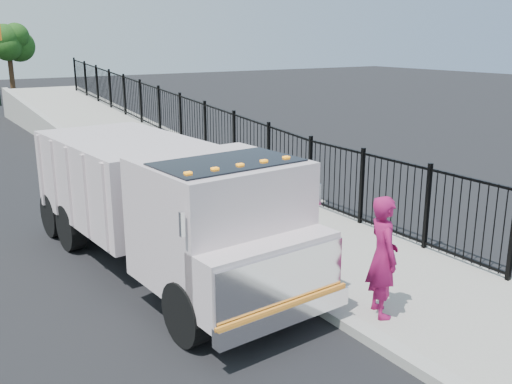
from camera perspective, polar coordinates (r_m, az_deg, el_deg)
ground at (r=10.58m, az=3.38°, el=-9.87°), size 120.00×120.00×0.00m
sidewalk at (r=10.49m, az=18.74°, el=-10.58°), size 3.55×12.00×0.12m
curb at (r=9.19m, az=10.94°, el=-13.73°), size 0.30×12.00×0.16m
ramp at (r=25.37m, az=-14.24°, el=4.60°), size 3.95×24.06×3.19m
iron_fence at (r=22.07m, az=-7.50°, el=5.77°), size 0.10×28.00×1.80m
truck at (r=11.05m, az=-9.24°, el=-0.74°), size 3.03×7.84×2.63m
worker at (r=9.33m, az=12.58°, el=-6.30°), size 0.72×0.86×1.99m
debris at (r=11.36m, az=7.23°, el=-7.24°), size 0.35×0.35×0.09m
tree_1 at (r=46.96m, az=-23.53°, el=13.33°), size 2.16×2.16×5.08m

